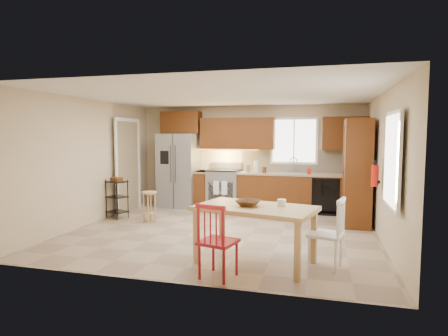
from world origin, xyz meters
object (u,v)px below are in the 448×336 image
fire_extinguisher (375,176)px  chair_red (218,240)px  range_stove (224,189)px  refrigerator (179,170)px  utility_cart (117,199)px  pantry (357,172)px  dining_table (255,235)px  table_jar (282,204)px  bar_stool (149,207)px  soap_bottle (309,170)px  table_bowl (248,206)px  chair_white (326,233)px

fire_extinguisher → chair_red: bearing=-132.1°
range_stove → refrigerator: bearing=-177.0°
range_stove → chair_red: bearing=-76.1°
range_stove → utility_cart: range_stove is taller
range_stove → pantry: bearing=-18.3°
dining_table → utility_cart: bearing=162.3°
range_stove → table_jar: range_stove is taller
refrigerator → table_jar: size_ratio=12.76×
refrigerator → utility_cart: (-0.80, -1.59, -0.49)m
pantry → bar_stool: bearing=-168.4°
table_jar → dining_table: bearing=-164.1°
fire_extinguisher → utility_cart: bearing=175.7°
soap_bottle → pantry: 1.31m
soap_bottle → utility_cart: (-3.98, -1.57, -0.58)m
table_bowl → soap_bottle: bearing=79.0°
refrigerator → pantry: size_ratio=0.87×
range_stove → bar_stool: size_ratio=1.45×
chair_red → chair_white: bearing=42.0°
soap_bottle → pantry: bearing=-43.5°
range_stove → bar_stool: bearing=-121.2°
dining_table → table_jar: table_jar is taller
fire_extinguisher → utility_cart: size_ratio=0.43×
fire_extinguisher → chair_red: fire_extinguisher is taller
fire_extinguisher → dining_table: bearing=-136.2°
soap_bottle → range_stove: bearing=177.6°
table_jar → utility_cart: (-3.73, 1.96, -0.41)m
soap_bottle → utility_cart: soap_bottle is taller
refrigerator → dining_table: size_ratio=1.13×
refrigerator → dining_table: bearing=-54.8°
pantry → dining_table: bearing=-119.6°
dining_table → table_jar: size_ratio=11.32×
dining_table → utility_cart: 3.96m
utility_cart → table_bowl: bearing=-8.0°
dining_table → soap_bottle: bearing=94.3°
fire_extinguisher → soap_bottle: bearing=120.5°
dining_table → chair_red: 0.74m
fire_extinguisher → chair_white: (-0.80, -1.63, -0.63)m
table_jar → range_stove: bearing=116.3°
table_bowl → utility_cart: (-3.28, 2.06, -0.38)m
pantry → table_jar: 2.90m
table_bowl → fire_extinguisher: bearing=42.2°
table_bowl → table_jar: bearing=12.5°
chair_red → bar_stool: size_ratio=1.50×
chair_red → table_jar: size_ratio=6.65×
dining_table → table_bowl: bearing=-166.3°
soap_bottle → chair_red: 4.41m
range_stove → utility_cart: bearing=-139.8°
dining_table → bar_stool: dining_table is taller
chair_red → table_bowl: (0.25, 0.65, 0.32)m
refrigerator → range_stove: bearing=3.0°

